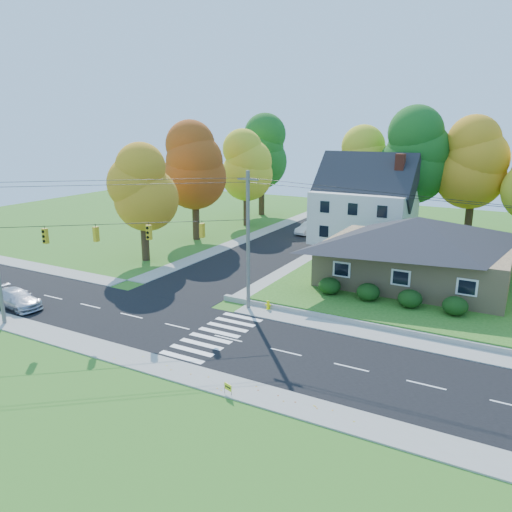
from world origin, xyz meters
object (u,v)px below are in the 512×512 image
at_px(ranch_house, 416,249).
at_px(fire_hydrant, 268,305).
at_px(silver_sedan, 17,299).
at_px(white_car, 309,228).

height_order(ranch_house, fire_hydrant, ranch_house).
xyz_separation_m(silver_sedan, fire_hydrant, (16.37, 8.40, -0.34)).
bearing_deg(fire_hydrant, white_car, 106.46).
bearing_deg(silver_sedan, ranch_house, -45.84).
height_order(ranch_house, white_car, ranch_house).
distance_m(ranch_house, silver_sedan, 30.95).
height_order(silver_sedan, fire_hydrant, silver_sedan).
distance_m(ranch_house, white_car, 21.73).
bearing_deg(ranch_house, silver_sedan, -142.52).
distance_m(ranch_house, fire_hydrant, 13.47).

